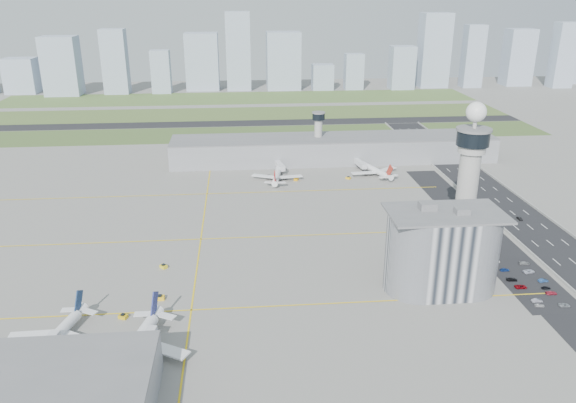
{
  "coord_description": "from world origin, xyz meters",
  "views": [
    {
      "loc": [
        -21.23,
        -203.11,
        105.81
      ],
      "look_at": [
        0.0,
        35.0,
        15.0
      ],
      "focal_mm": 35.0,
      "sensor_mm": 36.0,
      "label": 1
    }
  ],
  "objects": [
    {
      "name": "ground",
      "position": [
        0.0,
        0.0,
        0.0
      ],
      "size": [
        1000.0,
        1000.0,
        0.0
      ],
      "primitive_type": "plane",
      "color": "gray"
    },
    {
      "name": "grass_strip_0",
      "position": [
        -20.0,
        225.0,
        0.04
      ],
      "size": [
        480.0,
        50.0,
        0.08
      ],
      "primitive_type": "cube",
      "color": "#475F2D",
      "rests_on": "ground"
    },
    {
      "name": "grass_strip_1",
      "position": [
        -20.0,
        300.0,
        0.04
      ],
      "size": [
        480.0,
        60.0,
        0.08
      ],
      "primitive_type": "cube",
      "color": "#4B642F",
      "rests_on": "ground"
    },
    {
      "name": "grass_strip_2",
      "position": [
        -20.0,
        380.0,
        0.04
      ],
      "size": [
        480.0,
        70.0,
        0.08
      ],
      "primitive_type": "cube",
      "color": "#536C33",
      "rests_on": "ground"
    },
    {
      "name": "runway",
      "position": [
        -20.0,
        262.0,
        0.06
      ],
      "size": [
        480.0,
        22.0,
        0.1
      ],
      "primitive_type": "cube",
      "color": "black",
      "rests_on": "ground"
    },
    {
      "name": "highway",
      "position": [
        115.0,
        0.0,
        0.05
      ],
      "size": [
        28.0,
        500.0,
        0.1
      ],
      "primitive_type": "cube",
      "color": "black",
      "rests_on": "ground"
    },
    {
      "name": "barrier_left",
      "position": [
        101.0,
        0.0,
        0.6
      ],
      "size": [
        0.6,
        500.0,
        1.2
      ],
      "primitive_type": "cube",
      "color": "#9E9E99",
      "rests_on": "ground"
    },
    {
      "name": "landside_road",
      "position": [
        90.0,
        -10.0,
        0.04
      ],
      "size": [
        18.0,
        260.0,
        0.08
      ],
      "primitive_type": "cube",
      "color": "black",
      "rests_on": "ground"
    },
    {
      "name": "parking_lot",
      "position": [
        88.0,
        -22.0,
        0.05
      ],
      "size": [
        20.0,
        44.0,
        0.1
      ],
      "primitive_type": "cube",
      "color": "black",
      "rests_on": "ground"
    },
    {
      "name": "taxiway_line_h_0",
      "position": [
        -40.0,
        -30.0,
        0.01
      ],
      "size": [
        260.0,
        0.6,
        0.01
      ],
      "primitive_type": "cube",
      "color": "yellow",
      "rests_on": "ground"
    },
    {
      "name": "taxiway_line_h_1",
      "position": [
        -40.0,
        30.0,
        0.01
      ],
      "size": [
        260.0,
        0.6,
        0.01
      ],
      "primitive_type": "cube",
      "color": "yellow",
      "rests_on": "ground"
    },
    {
      "name": "taxiway_line_h_2",
      "position": [
        -40.0,
        90.0,
        0.01
      ],
      "size": [
        260.0,
        0.6,
        0.01
      ],
      "primitive_type": "cube",
      "color": "yellow",
      "rests_on": "ground"
    },
    {
      "name": "taxiway_line_v",
      "position": [
        -40.0,
        30.0,
        0.01
      ],
      "size": [
        0.6,
        260.0,
        0.01
      ],
      "primitive_type": "cube",
      "color": "yellow",
      "rests_on": "ground"
    },
    {
      "name": "control_tower",
      "position": [
        72.0,
        8.0,
        35.04
      ],
      "size": [
        14.0,
        14.0,
        64.5
      ],
      "color": "#ADAAA5",
      "rests_on": "ground"
    },
    {
      "name": "secondary_tower",
      "position": [
        30.0,
        150.0,
        18.8
      ],
      "size": [
        8.6,
        8.6,
        31.9
      ],
      "color": "#ADAAA5",
      "rests_on": "ground"
    },
    {
      "name": "admin_building",
      "position": [
        51.99,
        -22.0,
        15.3
      ],
      "size": [
        42.0,
        24.0,
        33.5
      ],
      "color": "#B2B2B7",
      "rests_on": "ground"
    },
    {
      "name": "terminal_pier",
      "position": [
        40.0,
        148.0,
        7.9
      ],
      "size": [
        210.0,
        32.0,
        15.8
      ],
      "color": "gray",
      "rests_on": "ground"
    },
    {
      "name": "airplane_near_b",
      "position": [
        -81.31,
        -47.8,
        5.24
      ],
      "size": [
        40.19,
        44.21,
        10.48
      ],
      "primitive_type": null,
      "rotation": [
        0.0,
        0.0,
        -1.83
      ],
      "color": "white",
      "rests_on": "ground"
    },
    {
      "name": "airplane_near_c",
      "position": [
        -55.66,
        -55.41,
        5.89
      ],
      "size": [
        45.07,
        49.61,
        11.77
      ],
      "primitive_type": null,
      "rotation": [
        0.0,
        0.0,
        -1.82
      ],
      "color": "white",
      "rests_on": "ground"
    },
    {
      "name": "airplane_far_a",
      "position": [
        0.39,
        111.91,
        4.97
      ],
      "size": [
        35.15,
        39.62,
        9.94
      ],
      "primitive_type": null,
      "rotation": [
        0.0,
        0.0,
        1.42
      ],
      "color": "white",
      "rests_on": "ground"
    },
    {
      "name": "airplane_far_b",
      "position": [
        59.73,
        116.45,
        5.16
      ],
      "size": [
        41.98,
        45.3,
        10.32
      ],
      "primitive_type": null,
      "rotation": [
        0.0,
        0.0,
        1.92
      ],
      "color": "white",
      "rests_on": "ground"
    },
    {
      "name": "jet_bridge_near_1",
      "position": [
        -83.0,
        -61.0,
        2.85
      ],
      "size": [
        5.39,
        14.31,
        5.7
      ],
      "primitive_type": null,
      "rotation": [
        0.0,
        0.0,
        1.4
      ],
      "color": "silver",
      "rests_on": "ground"
    },
    {
      "name": "jet_bridge_near_2",
      "position": [
        -53.0,
        -61.0,
        2.85
      ],
      "size": [
        5.39,
        14.31,
        5.7
      ],
      "primitive_type": null,
      "rotation": [
        0.0,
        0.0,
        1.4
      ],
      "color": "silver",
      "rests_on": "ground"
    },
    {
      "name": "jet_bridge_far_0",
      "position": [
        2.0,
        132.0,
        2.85
      ],
      "size": [
        5.39,
        14.31,
        5.7
      ],
      "primitive_type": null,
      "rotation": [
        0.0,
        0.0,
        -1.4
      ],
      "color": "silver",
      "rests_on": "ground"
    },
    {
      "name": "jet_bridge_far_1",
      "position": [
        52.0,
        132.0,
        2.85
      ],
      "size": [
        5.39,
        14.31,
        5.7
      ],
      "primitive_type": null,
      "rotation": [
        0.0,
        0.0,
        -1.4
      ],
      "color": "silver",
      "rests_on": "ground"
    },
    {
      "name": "tug_1",
      "position": [
        -51.83,
        -21.69,
        0.94
      ],
      "size": [
        3.28,
        2.3,
        1.88
      ],
      "primitive_type": null,
      "rotation": [
        0.0,
        0.0,
        -1.55
      ],
      "color": "yellow",
      "rests_on": "ground"
    },
    {
      "name": "tug_2",
      "position": [
        -62.87,
        -33.13,
        0.85
      ],
      "size": [
        3.5,
        3.05,
        1.7
      ],
      "primitive_type": null,
      "rotation": [
        0.0,
        0.0,
        1.15
      ],
      "color": "gold",
      "rests_on": "ground"
    },
    {
      "name": "tug_3",
      "position": [
        -53.43,
        3.25,
        0.85
      ],
      "size": [
        3.45,
        3.5,
        1.7
      ],
      "primitive_type": null,
      "rotation": [
        0.0,
        0.0,
        0.75
      ],
      "color": "gold",
      "rests_on": "ground"
    },
    {
      "name": "tug_4",
      "position": [
        11.47,
        109.07,
        0.93
      ],
      "size": [
        3.21,
        3.79,
        1.87
      ],
      "primitive_type": null,
      "rotation": [
        0.0,
        0.0,
        -0.37
      ],
      "color": "orange",
      "rests_on": "ground"
    },
    {
      "name": "tug_5",
      "position": [
        42.54,
        108.86,
        0.8
      ],
      "size": [
        3.31,
        3.27,
        1.6
      ],
      "primitive_type": null,
      "rotation": [
        0.0,
        0.0,
        0.82
      ],
      "color": "gold",
      "rests_on": "ground"
    },
    {
      "name": "car_lot_0",
      "position": [
        83.26,
        -38.61,
        0.57
      ],
      "size": [
        3.48,
        1.77,
        1.14
      ],
      "primitive_type": "imported",
      "rotation": [
        0.0,
        0.0,
        1.44
      ],
      "color": "#BBBCBE",
      "rests_on": "ground"
    },
    {
      "name": "car_lot_1",
      "position": [
        83.92,
        -35.47,
        0.64
      ],
      "size": [
        3.91,
        1.44,
        1.28
      ],
      "primitive_type": "imported",
      "rotation": [
        0.0,
        0.0,
        1.6
      ],
      "color": "gray",
      "rests_on": "ground"
    },
    {
      "name": "car_lot_2",
      "position": [
        82.93,
        -25.37,
        0.64
      ],
      "size": [
        4.68,
        2.33,
        1.27
      ],
      "primitive_type": "imported",
      "rotation": [
        0.0,
        0.0,
        1.52
      ],
      "color": "maroon",
      "rests_on": "ground"
    },
    {
      "name": "car_lot_3",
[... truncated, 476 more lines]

